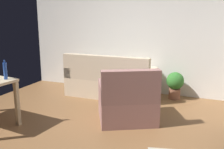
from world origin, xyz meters
TOP-DOWN VIEW (x-y plane):
  - ground_plane at (0.00, 0.00)m, footprint 5.20×4.40m
  - wall_rear at (0.00, 2.20)m, footprint 5.20×0.10m
  - couch at (-0.38, 1.59)m, footprint 1.85×0.84m
  - potted_plant at (0.95, 1.90)m, footprint 0.36×0.36m
  - armchair at (0.40, 0.44)m, footprint 1.19×1.16m
  - bottle_blue at (-1.27, -0.44)m, footprint 0.05×0.05m

SIDE VIEW (x-z plane):
  - ground_plane at x=0.00m, z-range -0.02..0.00m
  - couch at x=-0.38m, z-range -0.15..0.77m
  - armchair at x=0.40m, z-range -0.14..0.78m
  - potted_plant at x=0.95m, z-range 0.05..0.62m
  - bottle_blue at x=-1.27m, z-range 0.74..1.04m
  - wall_rear at x=0.00m, z-range 0.00..2.70m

